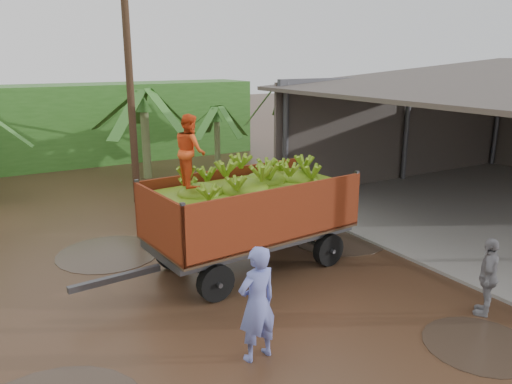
{
  "coord_description": "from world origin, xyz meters",
  "views": [
    {
      "loc": [
        -3.99,
        -8.07,
        4.82
      ],
      "look_at": [
        1.92,
        1.94,
        1.66
      ],
      "focal_mm": 35.0,
      "sensor_mm": 36.0,
      "label": 1
    }
  ],
  "objects_px": {
    "man_blue": "(257,304)",
    "man_grey": "(488,277)",
    "banana_trailer": "(250,209)",
    "utility_pole": "(131,93)"
  },
  "relations": [
    {
      "from": "man_blue",
      "to": "man_grey",
      "type": "distance_m",
      "value": 4.65
    },
    {
      "from": "banana_trailer",
      "to": "utility_pole",
      "type": "bearing_deg",
      "value": 90.45
    },
    {
      "from": "utility_pole",
      "to": "man_grey",
      "type": "bearing_deg",
      "value": -72.76
    },
    {
      "from": "banana_trailer",
      "to": "man_grey",
      "type": "xyz_separation_m",
      "value": [
        2.8,
        -4.24,
        -0.64
      ]
    },
    {
      "from": "man_blue",
      "to": "utility_pole",
      "type": "xyz_separation_m",
      "value": [
        1.14,
        9.96,
        2.7
      ]
    },
    {
      "from": "banana_trailer",
      "to": "man_blue",
      "type": "height_order",
      "value": "banana_trailer"
    },
    {
      "from": "banana_trailer",
      "to": "utility_pole",
      "type": "height_order",
      "value": "utility_pole"
    },
    {
      "from": "banana_trailer",
      "to": "utility_pole",
      "type": "relative_size",
      "value": 0.91
    },
    {
      "from": "man_grey",
      "to": "utility_pole",
      "type": "xyz_separation_m",
      "value": [
        -3.4,
        10.94,
        2.9
      ]
    },
    {
      "from": "banana_trailer",
      "to": "utility_pole",
      "type": "xyz_separation_m",
      "value": [
        -0.6,
        6.7,
        2.26
      ]
    }
  ]
}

